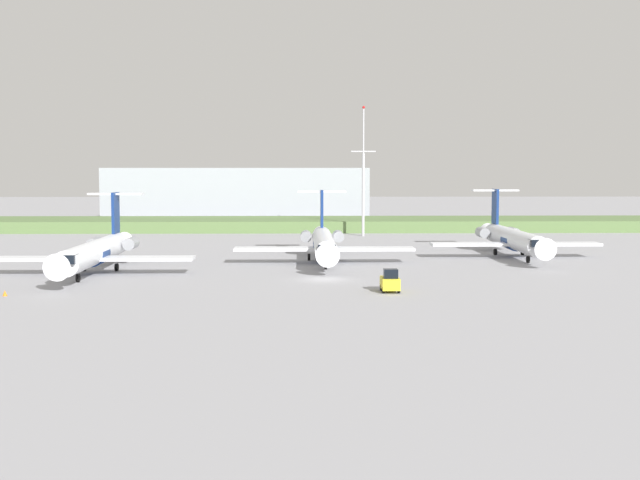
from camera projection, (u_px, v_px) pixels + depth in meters
ground_plane at (318, 252)px, 120.38m from camera, size 500.00×500.00×0.00m
grass_berm at (313, 224)px, 165.55m from camera, size 320.00×20.00×2.21m
regional_jet_nearest at (96, 251)px, 95.72m from camera, size 22.81×31.00×9.00m
regional_jet_second at (324, 242)px, 107.22m from camera, size 22.81×31.00×9.00m
regional_jet_third at (512, 238)px, 114.08m from camera, size 22.81×31.00×9.00m
antenna_mast at (363, 182)px, 149.00m from camera, size 4.40×0.50×23.18m
distant_hangar at (239, 195)px, 192.63m from camera, size 58.69×23.10×12.28m
baggage_tug at (390, 282)px, 80.90m from camera, size 1.72×3.20×2.30m
safety_cone_front_marker at (5, 293)px, 78.35m from camera, size 0.44×0.44×0.55m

